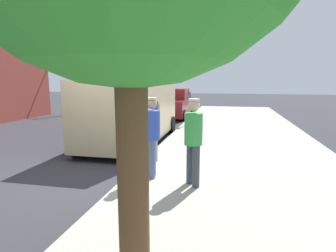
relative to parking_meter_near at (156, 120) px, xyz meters
name	(u,v)px	position (x,y,z in m)	size (l,w,h in m)	color
ground_plane	(90,174)	(-1.35, -0.87, -1.18)	(80.00, 80.00, 0.00)	#2D2D33
sidewalk_slab	(247,183)	(2.15, -0.87, -1.11)	(5.00, 32.00, 0.15)	#9E998E
parking_meter_near	(156,120)	(0.00, 0.00, 0.00)	(0.14, 0.18, 1.52)	gray
parking_meter_far	(189,102)	(0.00, 5.70, 0.00)	(0.14, 0.18, 1.52)	gray
pedestrian_in_blue	(152,132)	(0.20, -1.09, -0.08)	(0.34, 0.36, 1.66)	#4C608C
pedestrian_in_green	(193,137)	(1.09, -1.39, -0.08)	(0.34, 0.34, 1.66)	#383D47
parked_van	(132,110)	(-1.50, 2.46, -0.03)	(2.16, 5.22, 2.15)	tan
parked_sedan_ahead	(173,104)	(-1.50, 9.61, -0.43)	(1.95, 4.41, 1.65)	maroon
traffic_light_corner	(76,59)	(-8.31, 10.51, 2.34)	(2.48, 0.42, 5.20)	black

